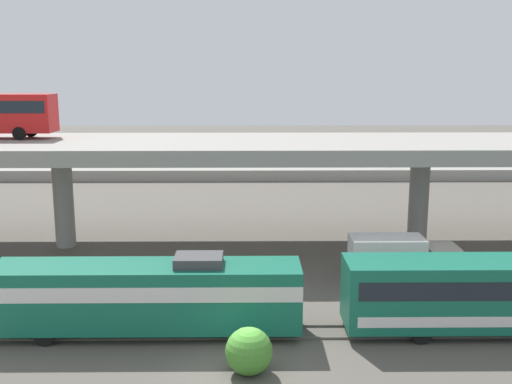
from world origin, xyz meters
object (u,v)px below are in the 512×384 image
parked_car_1 (124,156)px  parked_car_4 (390,159)px  parked_car_0 (38,155)px  train_locomotive (132,293)px  parked_car_2 (84,158)px  parked_car_3 (324,158)px  service_truck_west (400,258)px

parked_car_1 → parked_car_4: 35.59m
parked_car_0 → train_locomotive: bearing=-66.5°
train_locomotive → parked_car_2: train_locomotive is taller
parked_car_3 → parked_car_1: bearing=175.6°
parked_car_2 → train_locomotive: bearing=107.6°
parked_car_0 → parked_car_4: size_ratio=0.95×
parked_car_4 → parked_car_3: bearing=170.4°
train_locomotive → parked_car_2: (-16.03, 50.46, -0.04)m
train_locomotive → parked_car_0: 57.86m
parked_car_0 → parked_car_1: same height
parked_car_0 → parked_car_2: bearing=-20.4°
service_truck_west → parked_car_2: 53.39m
parked_car_1 → parked_car_0: bearing=-6.0°
train_locomotive → parked_car_1: (-11.05, 51.80, -0.04)m
parked_car_0 → service_truck_west: bearing=-49.8°
parked_car_1 → train_locomotive: bearing=102.0°
train_locomotive → service_truck_west: bearing=-154.5°
service_truck_west → parked_car_3: 42.33m
parked_car_0 → parked_car_2: 7.49m
service_truck_west → parked_car_3: (0.42, 42.32, 0.52)m
service_truck_west → train_locomotive: bearing=-154.5°
parked_car_3 → parked_car_4: 8.54m
parked_car_0 → parked_car_3: (39.00, -3.35, 0.00)m
service_truck_west → parked_car_3: size_ratio=1.50×
parked_car_2 → parked_car_4: same height
service_truck_west → parked_car_0: (-38.57, 45.67, 0.52)m
parked_car_3 → parked_car_0: bearing=175.1°
service_truck_west → parked_car_1: bearing=120.9°
train_locomotive → parked_car_3: bearing=-107.8°
service_truck_west → parked_car_3: bearing=89.4°
parked_car_0 → parked_car_3: size_ratio=0.98×
parked_car_0 → parked_car_2: (7.02, -2.61, 0.00)m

